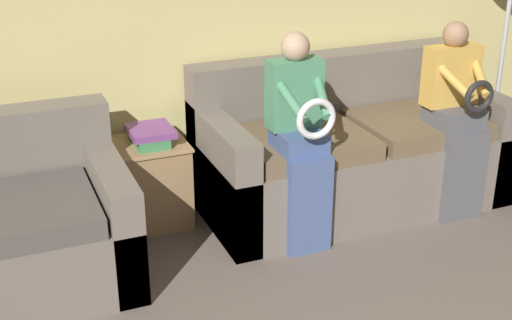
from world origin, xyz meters
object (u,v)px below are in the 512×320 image
Objects in this scene: child_left_seated at (301,134)px; child_right_seated at (457,114)px; side_shelf at (151,181)px; book_stack at (149,135)px; couch_main at (349,153)px.

child_left_seated is 1.04m from child_right_seated.
side_shelf is at bearing 141.98° from child_left_seated.
book_stack is (-0.71, 0.56, -0.10)m from child_left_seated.
book_stack is at bearing -32.53° from side_shelf.
book_stack is (-1.23, 0.20, 0.23)m from couch_main.
child_right_seated is (0.52, -0.36, 0.31)m from couch_main.
child_left_seated is at bearing -38.07° from book_stack.
child_left_seated is 3.84× the size of book_stack.
child_left_seated reaches higher than side_shelf.
child_right_seated reaches higher than book_stack.
child_left_seated is 1.02× the size of child_right_seated.
couch_main is at bearing 34.56° from child_left_seated.
couch_main is 1.57× the size of child_left_seated.
child_left_seated is 1.00m from side_shelf.
child_left_seated reaches higher than book_stack.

